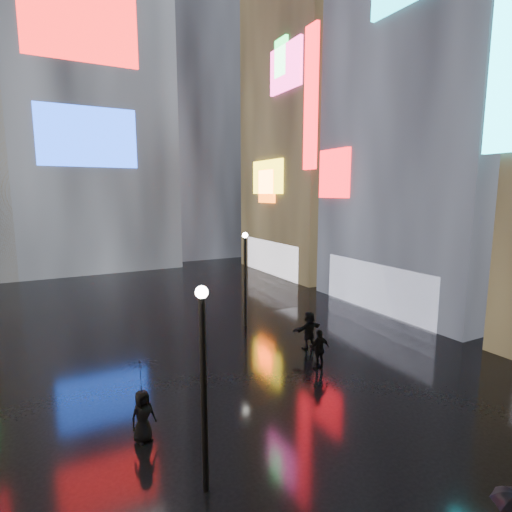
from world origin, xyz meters
TOP-DOWN VIEW (x-y plane):
  - ground at (0.00, 20.00)m, footprint 140.00×140.00m
  - building_right_mid at (15.98, 17.01)m, footprint 10.28×13.70m
  - building_right_far at (15.98, 30.00)m, footprint 10.28×12.00m
  - tower_main at (-3.00, 43.97)m, footprint 16.00×14.20m
  - tower_flank_right at (9.00, 46.00)m, footprint 12.00×12.00m
  - lamp_near at (-3.71, 7.64)m, footprint 0.30×0.30m
  - lamp_far at (2.66, 18.27)m, footprint 0.30×0.30m
  - pedestrian_3 at (2.97, 11.96)m, footprint 1.01×0.47m
  - pedestrian_4 at (-4.62, 10.40)m, footprint 0.89×0.71m
  - pedestrian_5 at (3.86, 13.96)m, footprint 1.72×0.72m
  - umbrella_2 at (-4.62, 10.40)m, footprint 1.47×1.47m

SIDE VIEW (x-z plane):
  - ground at x=0.00m, z-range 0.00..0.00m
  - pedestrian_4 at x=-4.62m, z-range 0.00..1.58m
  - pedestrian_3 at x=2.97m, z-range 0.00..1.69m
  - pedestrian_5 at x=3.86m, z-range 0.00..1.80m
  - umbrella_2 at x=-4.62m, z-range 1.58..2.54m
  - lamp_near at x=-3.71m, z-range 0.34..5.54m
  - lamp_far at x=2.66m, z-range 0.34..5.54m
  - building_right_far at x=15.98m, z-range -0.02..27.98m
  - building_right_mid at x=15.98m, z-range -0.01..29.99m
  - tower_flank_right at x=9.00m, z-range 0.00..34.00m
  - tower_main at x=-3.00m, z-range 0.01..42.01m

